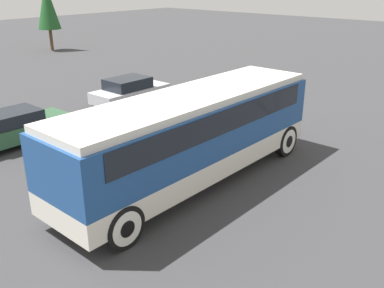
{
  "coord_description": "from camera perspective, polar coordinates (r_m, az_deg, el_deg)",
  "views": [
    {
      "loc": [
        -9.71,
        -8.55,
        6.47
      ],
      "look_at": [
        0.0,
        0.0,
        1.37
      ],
      "focal_mm": 40.0,
      "sensor_mm": 36.0,
      "label": 1
    }
  ],
  "objects": [
    {
      "name": "tour_bus",
      "position": [
        13.8,
        0.26,
        1.97
      ],
      "size": [
        10.15,
        2.66,
        3.04
      ],
      "color": "silver",
      "rests_on": "ground_plane"
    },
    {
      "name": "parked_car_near",
      "position": [
        18.8,
        -22.78,
        1.97
      ],
      "size": [
        4.67,
        1.8,
        1.42
      ],
      "color": "#2D5638",
      "rests_on": "ground_plane"
    },
    {
      "name": "ground_plane",
      "position": [
        14.46,
        -0.0,
        -5.05
      ],
      "size": [
        120.0,
        120.0,
        0.0
      ],
      "primitive_type": "plane",
      "color": "#38383A"
    },
    {
      "name": "tree_center",
      "position": [
        42.3,
        -18.74,
        17.08
      ],
      "size": [
        2.03,
        2.03,
        6.07
      ],
      "color": "brown",
      "rests_on": "ground_plane"
    },
    {
      "name": "parked_car_mid",
      "position": [
        23.35,
        -8.29,
        7.03
      ],
      "size": [
        4.28,
        1.88,
        1.43
      ],
      "color": "#BCBCC1",
      "rests_on": "ground_plane"
    }
  ]
}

